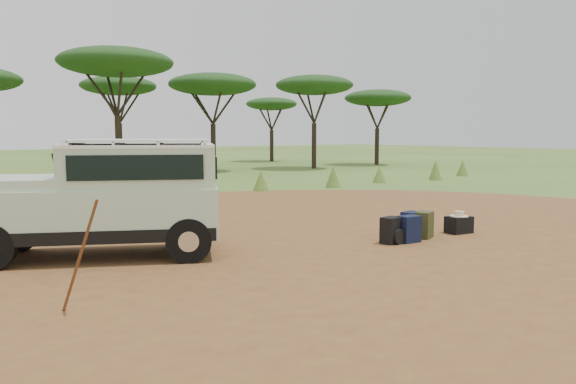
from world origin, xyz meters
TOP-DOWN VIEW (x-y plane):
  - ground at (0.00, 0.00)m, footprint 140.00×140.00m
  - dirt_clearing at (0.00, 0.00)m, footprint 23.00×23.00m
  - grass_fringe at (0.12, 8.67)m, footprint 36.60×1.60m
  - acacia_treeline at (0.75, 19.81)m, footprint 46.70×13.20m
  - safari_vehicle at (-2.28, 1.69)m, footprint 4.36×3.32m
  - walking_staff at (-3.62, -1.14)m, footprint 0.34×0.49m
  - backpack_black at (2.41, -0.48)m, footprint 0.40×0.32m
  - backpack_navy at (2.76, -0.62)m, footprint 0.42×0.32m
  - backpack_olive at (3.35, -0.51)m, footprint 0.46×0.40m
  - duffel_navy at (3.54, -0.02)m, footprint 0.47×0.39m
  - hard_case at (4.38, -0.59)m, footprint 0.56×0.43m
  - stuff_sack at (2.45, -0.55)m, footprint 0.30×0.30m
  - safari_hat at (4.38, -0.59)m, footprint 0.38×0.38m

SIDE VIEW (x-z plane):
  - ground at x=0.00m, z-range 0.00..0.00m
  - dirt_clearing at x=0.00m, z-range 0.00..0.01m
  - stuff_sack at x=2.45m, z-range 0.00..0.30m
  - hard_case at x=4.38m, z-range 0.00..0.36m
  - duffel_navy at x=3.54m, z-range 0.00..0.47m
  - backpack_black at x=2.41m, z-range 0.00..0.51m
  - backpack_navy at x=2.76m, z-range 0.00..0.52m
  - backpack_olive at x=3.35m, z-range 0.00..0.54m
  - safari_hat at x=4.38m, z-range 0.35..0.46m
  - grass_fringe at x=0.12m, z-range -0.05..0.85m
  - walking_staff at x=-3.62m, z-range 0.00..1.36m
  - safari_vehicle at x=-2.28m, z-range -0.03..1.97m
  - acacia_treeline at x=0.75m, z-range 1.74..8.00m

